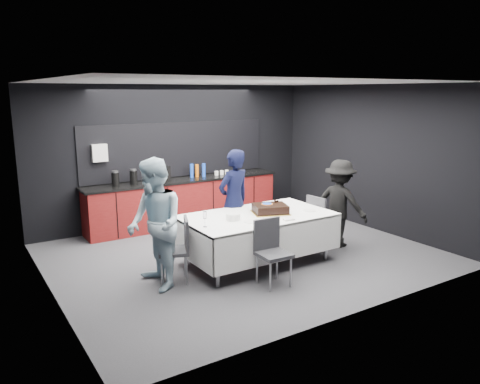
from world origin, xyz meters
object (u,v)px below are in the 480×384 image
object	(u,v)px
cake_assembly	(270,209)
chair_left	(179,245)
champagne_flute	(205,216)
chair_right	(320,218)
person_right	(340,203)
plate_stack	(233,217)
chair_near	(271,247)
person_left	(155,224)
party_table	(257,223)
person_center	(234,201)

from	to	relation	value
cake_assembly	chair_left	size ratio (longest dim) A/B	0.72
champagne_flute	chair_right	size ratio (longest dim) A/B	0.24
cake_assembly	person_right	size ratio (longest dim) A/B	0.44
plate_stack	champagne_flute	distance (m)	0.55
chair_right	chair_near	world-z (taller)	same
chair_left	person_left	bearing A→B (deg)	-174.69
person_left	chair_near	bearing A→B (deg)	63.94
party_table	chair_near	bearing A→B (deg)	-111.60
party_table	chair_left	distance (m)	1.37
plate_stack	person_center	distance (m)	0.87
chair_left	chair_right	world-z (taller)	same
person_right	person_left	bearing A→B (deg)	67.00
champagne_flute	chair_left	size ratio (longest dim) A/B	0.24
plate_stack	chair_right	bearing A→B (deg)	1.15
cake_assembly	chair_near	size ratio (longest dim) A/B	0.72
person_left	cake_assembly	bearing A→B (deg)	92.46
person_right	cake_assembly	bearing A→B (deg)	65.07
party_table	person_right	size ratio (longest dim) A/B	1.52
champagne_flute	chair_near	world-z (taller)	champagne_flute
party_table	chair_left	size ratio (longest dim) A/B	2.51
person_center	champagne_flute	bearing A→B (deg)	28.35
chair_right	cake_assembly	bearing A→B (deg)	-179.37
plate_stack	chair_near	bearing A→B (deg)	-77.88
cake_assembly	chair_right	bearing A→B (deg)	0.63
party_table	cake_assembly	world-z (taller)	cake_assembly
plate_stack	chair_left	xyz separation A→B (m)	(-0.89, 0.02, -0.30)
cake_assembly	chair_near	xyz separation A→B (m)	(-0.54, -0.77, -0.31)
party_table	champagne_flute	bearing A→B (deg)	-171.00
party_table	chair_right	bearing A→B (deg)	-0.82
chair_near	person_right	distance (m)	2.12
champagne_flute	chair_left	bearing A→B (deg)	159.83
plate_stack	person_left	world-z (taller)	person_left
cake_assembly	chair_right	distance (m)	1.11
person_center	party_table	bearing A→B (deg)	78.79
plate_stack	chair_left	bearing A→B (deg)	178.43
plate_stack	person_left	bearing A→B (deg)	-179.59
cake_assembly	person_center	size ratio (longest dim) A/B	0.38
person_right	champagne_flute	bearing A→B (deg)	68.94
champagne_flute	person_left	world-z (taller)	person_left
plate_stack	person_right	bearing A→B (deg)	-0.98
person_left	chair_right	bearing A→B (deg)	92.35
plate_stack	party_table	bearing A→B (deg)	6.48
cake_assembly	person_right	bearing A→B (deg)	-2.40
party_table	person_left	bearing A→B (deg)	-177.90
party_table	cake_assembly	size ratio (longest dim) A/B	3.47
champagne_flute	chair_left	distance (m)	0.55
chair_near	person_left	world-z (taller)	person_left
chair_left	person_center	distance (m)	1.57
party_table	person_right	distance (m)	1.68
party_table	champagne_flute	size ratio (longest dim) A/B	10.36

